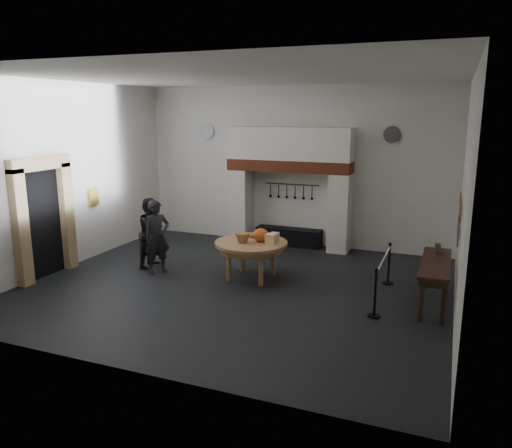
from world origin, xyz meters
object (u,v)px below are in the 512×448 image
at_px(visitor_far, 152,232).
at_px(work_table, 251,243).
at_px(iron_range, 289,237).
at_px(side_table, 436,263).
at_px(visitor_near, 157,237).
at_px(barrier_post_near, 375,294).
at_px(barrier_post_far, 389,264).

bearing_deg(visitor_far, work_table, -91.53).
xyz_separation_m(iron_range, side_table, (4.10, -3.27, 0.62)).
distance_m(visitor_near, barrier_post_near, 5.31).
distance_m(iron_range, visitor_far, 4.09).
bearing_deg(side_table, work_table, 177.81).
relative_size(visitor_near, visitor_far, 1.02).
distance_m(work_table, visitor_far, 2.64).
bearing_deg(visitor_far, barrier_post_far, -83.97).
height_order(work_table, barrier_post_near, barrier_post_near).
height_order(side_table, barrier_post_far, same).
distance_m(visitor_far, side_table, 6.64).
bearing_deg(side_table, barrier_post_near, -133.42).
relative_size(visitor_far, barrier_post_near, 1.92).
height_order(iron_range, barrier_post_near, barrier_post_near).
bearing_deg(visitor_far, barrier_post_near, -104.05).
xyz_separation_m(visitor_far, side_table, (6.64, -0.12, 0.01)).
xyz_separation_m(visitor_far, barrier_post_near, (5.64, -1.17, -0.41)).
bearing_deg(visitor_near, side_table, -54.35).
bearing_deg(work_table, barrier_post_near, -21.93).
bearing_deg(visitor_far, visitor_near, -137.30).
bearing_deg(iron_range, work_table, -88.22).
bearing_deg(barrier_post_near, visitor_far, 168.25).
relative_size(iron_range, visitor_near, 1.08).
bearing_deg(barrier_post_far, side_table, -43.38).
distance_m(work_table, barrier_post_near, 3.26).
bearing_deg(visitor_far, iron_range, -41.18).
height_order(iron_range, work_table, work_table).
height_order(iron_range, visitor_far, visitor_far).
bearing_deg(visitor_near, work_table, -45.91).
height_order(work_table, side_table, side_table).
distance_m(visitor_near, visitor_far, 0.57).
distance_m(iron_range, side_table, 5.28).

